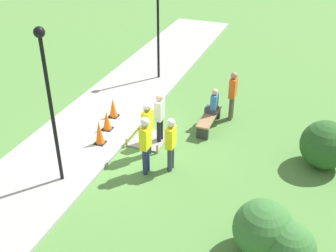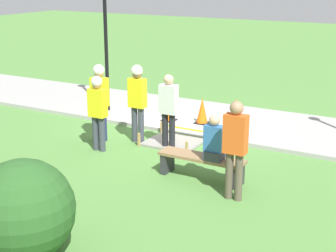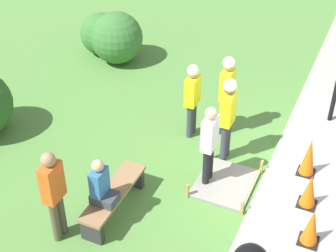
# 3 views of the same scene
# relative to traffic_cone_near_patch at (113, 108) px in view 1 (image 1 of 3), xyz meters

# --- Properties ---
(ground_plane) EXTENTS (60.00, 60.00, 0.00)m
(ground_plane) POSITION_rel_traffic_cone_near_patch_xyz_m (1.40, 1.14, -0.46)
(ground_plane) COLOR #51843D
(sidewalk) EXTENTS (28.00, 3.14, 0.10)m
(sidewalk) POSITION_rel_traffic_cone_near_patch_xyz_m (1.40, -0.43, -0.41)
(sidewalk) COLOR #9E9E99
(sidewalk) RESTS_ON ground_plane
(wet_concrete_patch) EXTENTS (1.29, 1.12, 0.31)m
(wet_concrete_patch) POSITION_rel_traffic_cone_near_patch_xyz_m (0.87, 1.77, -0.42)
(wet_concrete_patch) COLOR gray
(wet_concrete_patch) RESTS_ON ground_plane
(traffic_cone_near_patch) EXTENTS (0.34, 0.34, 0.72)m
(traffic_cone_near_patch) POSITION_rel_traffic_cone_near_patch_xyz_m (0.00, 0.00, 0.00)
(traffic_cone_near_patch) COLOR black
(traffic_cone_near_patch) RESTS_ON sidewalk
(traffic_cone_far_patch) EXTENTS (0.34, 0.34, 0.68)m
(traffic_cone_far_patch) POSITION_rel_traffic_cone_near_patch_xyz_m (0.87, 0.21, -0.02)
(traffic_cone_far_patch) COLOR black
(traffic_cone_far_patch) RESTS_ON sidewalk
(traffic_cone_sidewalk_edge) EXTENTS (0.34, 0.34, 0.81)m
(traffic_cone_sidewalk_edge) POSITION_rel_traffic_cone_near_patch_xyz_m (1.74, 0.41, 0.05)
(traffic_cone_sidewalk_edge) COLOR black
(traffic_cone_sidewalk_edge) RESTS_ON sidewalk
(park_bench) EXTENTS (1.72, 0.44, 0.48)m
(park_bench) POSITION_rel_traffic_cone_near_patch_xyz_m (-0.62, 3.37, -0.12)
(park_bench) COLOR #2D2D33
(park_bench) RESTS_ON ground_plane
(person_seated_on_bench) EXTENTS (0.36, 0.44, 0.89)m
(person_seated_on_bench) POSITION_rel_traffic_cone_near_patch_xyz_m (-0.91, 3.42, 0.37)
(person_seated_on_bench) COLOR #383D47
(person_seated_on_bench) RESTS_ON park_bench
(worker_supervisor) EXTENTS (0.40, 0.27, 1.84)m
(worker_supervisor) POSITION_rel_traffic_cone_near_patch_xyz_m (2.52, 2.37, 0.65)
(worker_supervisor) COLOR navy
(worker_supervisor) RESTS_ON ground_plane
(worker_assistant) EXTENTS (0.40, 0.27, 1.85)m
(worker_assistant) POSITION_rel_traffic_cone_near_patch_xyz_m (1.67, 2.06, 0.66)
(worker_assistant) COLOR #383D47
(worker_assistant) RESTS_ON ground_plane
(worker_trainee) EXTENTS (0.40, 0.25, 1.72)m
(worker_trainee) POSITION_rel_traffic_cone_near_patch_xyz_m (2.12, 2.99, 0.56)
(worker_trainee) COLOR #383D47
(worker_trainee) RESTS_ON ground_plane
(bystander_in_orange_shirt) EXTENTS (0.40, 0.24, 1.81)m
(bystander_in_orange_shirt) POSITION_rel_traffic_cone_near_patch_xyz_m (-1.52, 3.93, 0.58)
(bystander_in_orange_shirt) COLOR brown
(bystander_in_orange_shirt) RESTS_ON ground_plane
(bystander_in_gray_shirt) EXTENTS (0.40, 0.23, 1.72)m
(bystander_in_gray_shirt) POSITION_rel_traffic_cone_near_patch_xyz_m (0.81, 2.12, 0.52)
(bystander_in_gray_shirt) COLOR black
(bystander_in_gray_shirt) RESTS_ON ground_plane
(lamppost_near) EXTENTS (0.28, 0.28, 4.41)m
(lamppost_near) POSITION_rel_traffic_cone_near_patch_xyz_m (3.78, 0.31, 2.49)
(lamppost_near) COLOR black
(lamppost_near) RESTS_ON sidewalk
(lamppost_far) EXTENTS (0.28, 0.28, 3.76)m
(lamppost_far) POSITION_rel_traffic_cone_near_patch_xyz_m (-3.84, 0.19, 2.12)
(lamppost_far) COLOR black
(lamppost_far) RESTS_ON sidewalk
(shrub_rounded_near) EXTENTS (1.46, 1.46, 1.46)m
(shrub_rounded_near) POSITION_rel_traffic_cone_near_patch_xyz_m (0.32, 7.16, 0.27)
(shrub_rounded_near) COLOR #285623
(shrub_rounded_near) RESTS_ON ground_plane
(shrub_rounded_mid) EXTENTS (1.38, 1.38, 1.38)m
(shrub_rounded_mid) POSITION_rel_traffic_cone_near_patch_xyz_m (4.40, 6.06, 0.24)
(shrub_rounded_mid) COLOR #387033
(shrub_rounded_mid) RESTS_ON ground_plane
(shrub_rounded_far) EXTENTS (1.16, 1.16, 1.16)m
(shrub_rounded_far) POSITION_rel_traffic_cone_near_patch_xyz_m (4.64, 6.67, 0.12)
(shrub_rounded_far) COLOR #387033
(shrub_rounded_far) RESTS_ON ground_plane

